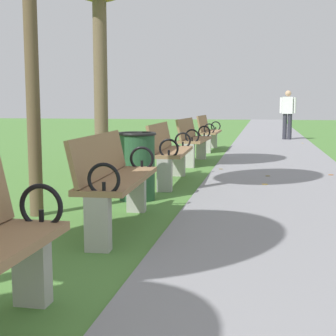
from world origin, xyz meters
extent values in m
cube|color=gray|center=(1.17, 18.00, 0.01)|extent=(2.35, 44.00, 0.02)
cube|color=#A8A59E|center=(-0.45, 3.55, 0.23)|extent=(0.20, 0.12, 0.45)
torus|color=black|center=(-0.39, 3.57, 0.59)|extent=(0.27, 0.03, 0.27)
cylinder|color=black|center=(-0.39, 3.57, 0.51)|extent=(0.03, 0.03, 0.12)
cube|color=#93704C|center=(-0.45, 5.38, 0.47)|extent=(0.51, 1.62, 0.05)
cube|color=#93704C|center=(-0.64, 5.37, 0.70)|extent=(0.19, 1.60, 0.40)
cube|color=#A8A59E|center=(-0.42, 4.64, 0.23)|extent=(0.21, 0.13, 0.45)
cube|color=#A8A59E|center=(-0.48, 6.11, 0.23)|extent=(0.21, 0.13, 0.45)
torus|color=black|center=(-0.36, 4.62, 0.59)|extent=(0.27, 0.04, 0.27)
cylinder|color=black|center=(-0.36, 4.62, 0.51)|extent=(0.03, 0.03, 0.12)
torus|color=black|center=(-0.42, 6.14, 0.59)|extent=(0.27, 0.04, 0.27)
cylinder|color=black|center=(-0.42, 6.14, 0.51)|extent=(0.03, 0.03, 0.12)
cube|color=#93704C|center=(-0.45, 8.15, 0.47)|extent=(0.50, 1.61, 0.05)
cube|color=#93704C|center=(-0.64, 8.15, 0.70)|extent=(0.18, 1.60, 0.40)
cube|color=#A8A59E|center=(-0.42, 7.41, 0.23)|extent=(0.20, 0.13, 0.45)
cube|color=#A8A59E|center=(-0.48, 8.89, 0.23)|extent=(0.20, 0.13, 0.45)
torus|color=black|center=(-0.36, 7.40, 0.59)|extent=(0.27, 0.04, 0.27)
cylinder|color=black|center=(-0.36, 7.40, 0.51)|extent=(0.03, 0.03, 0.12)
torus|color=black|center=(-0.42, 8.91, 0.59)|extent=(0.27, 0.04, 0.27)
cylinder|color=black|center=(-0.42, 8.91, 0.51)|extent=(0.03, 0.03, 0.12)
cube|color=#93704C|center=(-0.45, 10.74, 0.47)|extent=(0.49, 1.61, 0.05)
cube|color=#93704C|center=(-0.64, 10.74, 0.70)|extent=(0.17, 1.60, 0.40)
cube|color=#A8A59E|center=(-0.47, 10.00, 0.23)|extent=(0.20, 0.13, 0.45)
cube|color=#A8A59E|center=(-0.43, 11.48, 0.23)|extent=(0.20, 0.13, 0.45)
torus|color=black|center=(-0.41, 9.98, 0.59)|extent=(0.27, 0.04, 0.27)
cylinder|color=black|center=(-0.41, 9.98, 0.51)|extent=(0.03, 0.03, 0.12)
torus|color=black|center=(-0.37, 11.50, 0.59)|extent=(0.27, 0.04, 0.27)
cylinder|color=black|center=(-0.37, 11.50, 0.51)|extent=(0.03, 0.03, 0.12)
cube|color=#93704C|center=(-0.45, 13.56, 0.47)|extent=(0.46, 1.60, 0.05)
cube|color=#93704C|center=(-0.64, 13.57, 0.70)|extent=(0.14, 1.60, 0.40)
cube|color=#A8A59E|center=(-0.46, 12.82, 0.23)|extent=(0.20, 0.12, 0.45)
cube|color=#A8A59E|center=(-0.44, 14.30, 0.23)|extent=(0.20, 0.12, 0.45)
torus|color=black|center=(-0.40, 12.80, 0.59)|extent=(0.27, 0.03, 0.27)
cylinder|color=black|center=(-0.40, 12.80, 0.51)|extent=(0.03, 0.03, 0.12)
torus|color=black|center=(-0.38, 14.32, 0.59)|extent=(0.27, 0.03, 0.27)
cylinder|color=black|center=(-0.38, 14.32, 0.51)|extent=(0.03, 0.03, 0.12)
cylinder|color=brown|center=(-1.49, 5.75, 1.94)|extent=(0.14, 0.14, 3.88)
cylinder|color=brown|center=(-1.76, 8.75, 1.58)|extent=(0.23, 0.23, 3.17)
cylinder|color=#2D2D38|center=(1.76, 17.80, 0.45)|extent=(0.14, 0.14, 0.85)
cylinder|color=#2D2D38|center=(1.60, 17.82, 0.45)|extent=(0.14, 0.14, 0.85)
cube|color=white|center=(1.68, 17.81, 1.15)|extent=(0.37, 0.27, 0.56)
sphere|color=tan|center=(1.68, 17.81, 1.54)|extent=(0.20, 0.20, 0.20)
cylinder|color=white|center=(1.90, 17.77, 1.15)|extent=(0.09, 0.09, 0.52)
cylinder|color=white|center=(1.46, 17.85, 1.15)|extent=(0.09, 0.09, 0.52)
cylinder|color=#234C2D|center=(-0.65, 6.80, 0.40)|extent=(0.44, 0.44, 0.80)
torus|color=black|center=(-0.65, 6.80, 0.82)|extent=(0.48, 0.48, 0.04)
cylinder|color=#BC842D|center=(-1.17, 7.08, 0.00)|extent=(0.13, 0.13, 0.00)
cylinder|color=gold|center=(0.92, 8.16, 0.02)|extent=(0.13, 0.13, 0.00)
cylinder|color=#BC842D|center=(-2.27, 10.89, 0.00)|extent=(0.16, 0.16, 0.00)
cylinder|color=brown|center=(0.97, 9.02, 0.02)|extent=(0.09, 0.09, 0.00)
cylinder|color=gold|center=(2.06, 16.19, 0.02)|extent=(0.08, 0.08, 0.00)
cylinder|color=brown|center=(0.15, 9.75, 0.02)|extent=(0.09, 0.09, 0.00)
cylinder|color=brown|center=(-1.23, 13.85, 0.00)|extent=(0.12, 0.12, 0.00)
cylinder|color=gold|center=(-2.45, 14.85, 0.00)|extent=(0.16, 0.16, 0.00)
cylinder|color=#93511E|center=(2.00, 9.35, 0.02)|extent=(0.12, 0.12, 0.00)
camera|label=1|loc=(0.86, 0.97, 1.18)|focal=52.43mm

